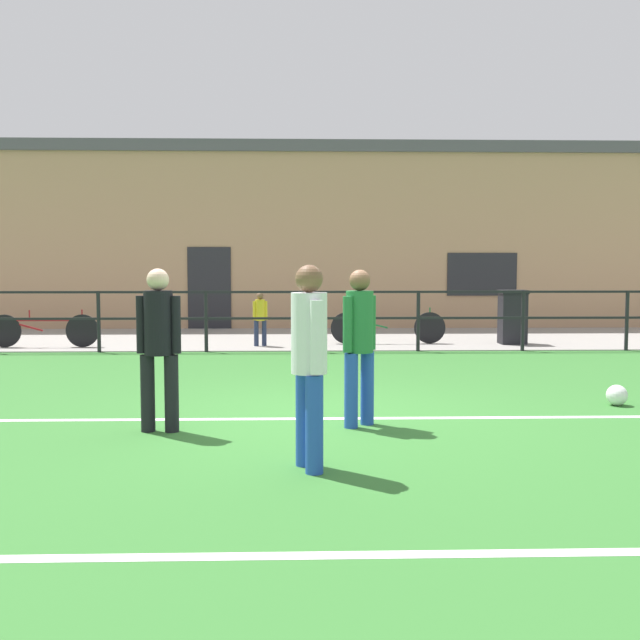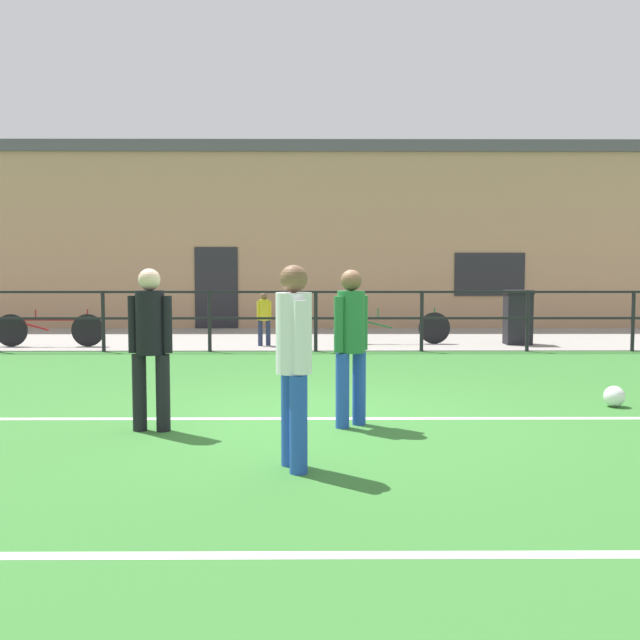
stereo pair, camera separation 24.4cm
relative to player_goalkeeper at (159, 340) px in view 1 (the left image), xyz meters
name	(u,v)px [view 1 (the left image)]	position (x,y,z in m)	size (l,w,h in m)	color
ground	(323,419)	(1.61, 0.63, -0.92)	(60.00, 44.00, 0.04)	#33702D
field_line_touchline	(323,419)	(1.61, 0.55, -0.90)	(36.00, 0.11, 0.00)	white
field_line_hash	(344,555)	(1.61, -3.09, -0.90)	(36.00, 0.11, 0.00)	white
pavement_strip	(311,338)	(1.61, 9.13, -0.89)	(48.00, 5.00, 0.02)	gray
perimeter_fence	(313,312)	(1.61, 6.63, -0.15)	(36.07, 0.07, 1.15)	black
clubhouse_facade	(308,237)	(1.61, 12.83, 1.51)	(28.00, 2.56, 4.81)	tan
player_goalkeeper	(159,340)	(0.00, 0.00, 0.00)	(0.43, 0.28, 1.59)	black
player_striker	(309,354)	(1.43, -1.36, 0.02)	(0.28, 0.43, 1.62)	blue
player_winger	(359,338)	(1.96, 0.19, -0.01)	(0.35, 0.32, 1.57)	blue
soccer_ball_match	(617,395)	(5.03, 1.19, -0.78)	(0.24, 0.24, 0.24)	white
spectator_child	(260,315)	(0.57, 7.46, -0.27)	(0.29, 0.19, 1.07)	#232D4C
bicycle_parked_0	(388,327)	(3.18, 7.83, -0.54)	(2.37, 0.04, 0.74)	black
bicycle_parked_1	(43,330)	(-3.68, 7.35, -0.54)	(2.16, 0.04, 0.74)	black
trash_bin_0	(513,317)	(5.73, 7.72, -0.32)	(0.54, 0.46, 1.11)	black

